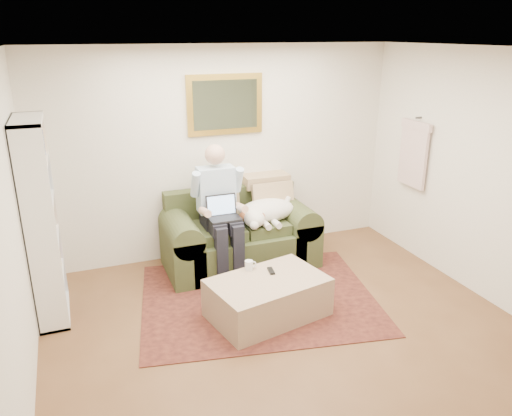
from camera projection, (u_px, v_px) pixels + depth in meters
room_shell at (295, 207)px, 4.30m from camera, size 4.51×5.00×2.61m
rug at (258, 298)px, 5.40m from camera, size 2.78×2.38×0.01m
sofa at (239, 240)px, 6.11m from camera, size 1.81×0.92×1.09m
seated_man at (221, 213)px, 5.72m from camera, size 0.60×0.85×1.53m
laptop at (223, 212)px, 5.64m from camera, size 0.35×0.28×0.25m
sleeping_dog at (267, 210)px, 6.01m from camera, size 0.75×0.47×0.28m
ottoman at (268, 298)px, 5.01m from camera, size 1.25×0.94×0.41m
coffee_mug at (249, 265)px, 5.13m from camera, size 0.08×0.08×0.10m
tv_remote at (271, 271)px, 5.10m from camera, size 0.07×0.16×0.02m
bookshelf at (41, 222)px, 4.79m from camera, size 0.28×0.80×2.00m
wall_mirror at (225, 105)px, 5.98m from camera, size 0.94×0.04×0.72m
hanging_shirt at (414, 150)px, 6.12m from camera, size 0.06×0.52×0.90m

